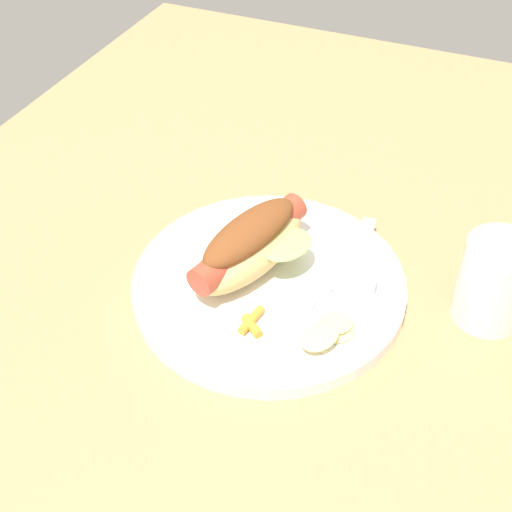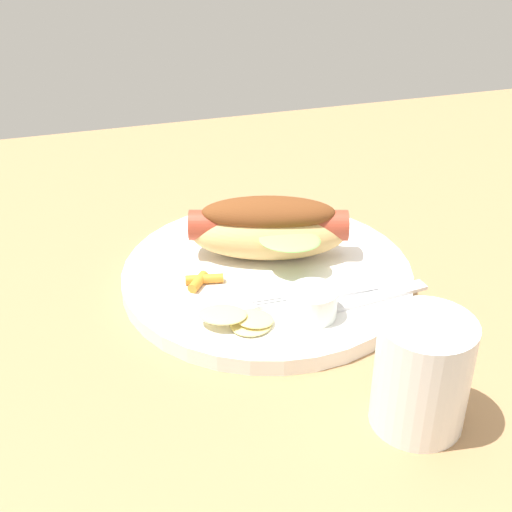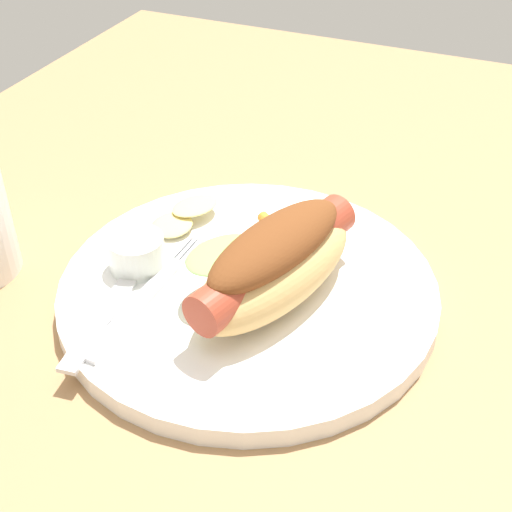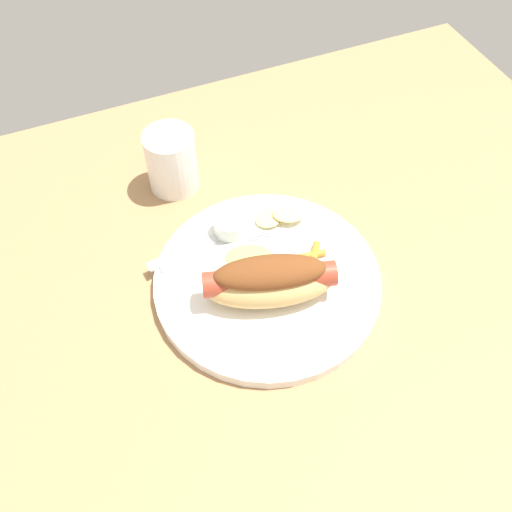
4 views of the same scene
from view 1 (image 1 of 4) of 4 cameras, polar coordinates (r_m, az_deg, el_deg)
ground_plane at (r=76.75cm, az=0.40°, el=-0.87°), size 120.00×90.00×1.80cm
plate at (r=72.30cm, az=1.09°, el=-2.34°), size 28.76×28.76×1.60cm
hot_dog at (r=70.97cm, az=-0.78°, el=1.10°), size 16.88×12.54×6.39cm
sauce_ramekin at (r=70.15cm, az=8.19°, el=-2.15°), size 4.33×4.33×2.69cm
fork at (r=73.57cm, az=6.98°, el=-0.69°), size 15.27×1.53×0.40cm
knife at (r=74.19cm, az=8.60°, el=-0.48°), size 15.10×3.22×0.36cm
chips_pile at (r=66.28cm, az=6.26°, el=-6.12°), size 7.37×5.15×1.39cm
carrot_garnish at (r=66.74cm, az=-0.37°, el=-5.58°), size 3.77×2.74×0.96cm
drinking_cup at (r=71.11cm, az=19.29°, el=-2.04°), size 7.15×7.15×9.14cm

